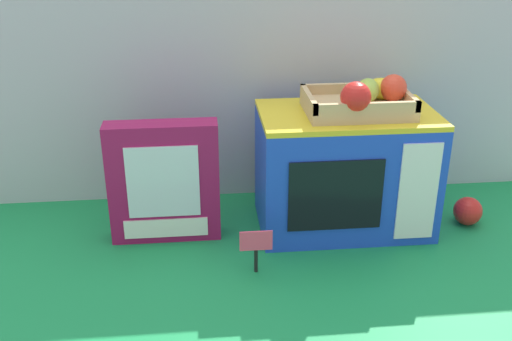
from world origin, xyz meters
TOP-DOWN VIEW (x-y plane):
  - ground_plane at (0.00, 0.00)m, footprint 1.70×1.70m
  - display_back_panel at (0.00, 0.21)m, footprint 1.61×0.03m
  - toy_microwave at (0.21, -0.00)m, footprint 0.41×0.25m
  - food_groups_crate at (0.24, -0.01)m, footprint 0.24×0.18m
  - cookie_set_box at (-0.22, -0.02)m, footprint 0.25×0.06m
  - price_sign at (-0.03, -0.19)m, footprint 0.07×0.01m
  - loose_toy_apple at (0.51, -0.03)m, footprint 0.07×0.07m

SIDE VIEW (x-z plane):
  - ground_plane at x=0.00m, z-range 0.00..0.00m
  - loose_toy_apple at x=0.51m, z-range 0.00..0.07m
  - price_sign at x=-0.03m, z-range 0.02..0.12m
  - cookie_set_box at x=-0.22m, z-range 0.00..0.29m
  - toy_microwave at x=0.21m, z-range 0.00..0.29m
  - display_back_panel at x=0.00m, z-range 0.00..0.59m
  - food_groups_crate at x=0.24m, z-range 0.28..0.37m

